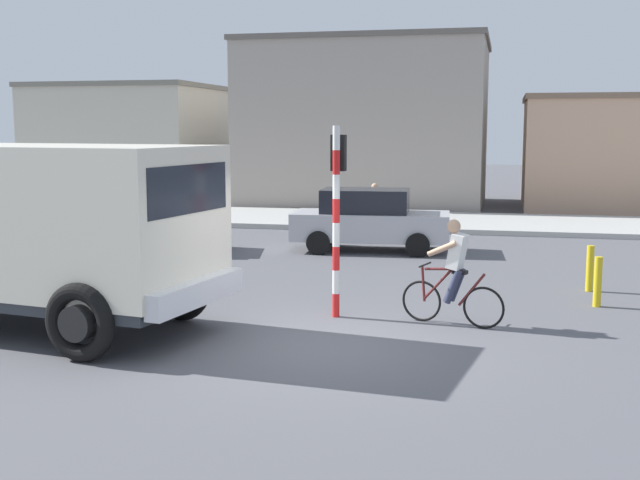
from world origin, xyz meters
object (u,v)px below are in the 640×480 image
cyclist (453,272)px  bollard_far (590,269)px  truck_foreground (47,225)px  traffic_light_pole (337,194)px  car_red_near (133,220)px  car_white_mid (369,219)px  pedestrian_near_kerb (375,211)px  bollard_near (598,282)px

cyclist → bollard_far: 4.15m
truck_foreground → traffic_light_pole: size_ratio=1.79×
cyclist → truck_foreground: bearing=-164.4°
car_red_near → car_white_mid: size_ratio=1.04×
pedestrian_near_kerb → cyclist: bearing=-73.5°
pedestrian_near_kerb → bollard_near: bearing=-55.4°
bollard_near → pedestrian_near_kerb: bearing=124.6°
cyclist → car_white_mid: size_ratio=0.42×
car_white_mid → bollard_far: (5.05, -4.19, -0.37)m
truck_foreground → cyclist: (6.16, 1.72, -0.80)m
car_red_near → bollard_far: (10.98, -2.79, -0.37)m
traffic_light_pole → bollard_near: size_ratio=3.56×
car_red_near → bollard_far: 11.34m
car_white_mid → bollard_near: size_ratio=4.56×
bollard_near → car_red_near: bearing=159.1°
truck_foreground → bollard_near: 9.41m
truck_foreground → bollard_near: (8.59, 3.66, -1.22)m
cyclist → pedestrian_near_kerb: cyclist is taller
car_white_mid → pedestrian_near_kerb: 1.99m
traffic_light_pole → bollard_far: traffic_light_pole is taller
truck_foreground → bollard_far: 10.04m
traffic_light_pole → pedestrian_near_kerb: traffic_light_pole is taller
traffic_light_pole → pedestrian_near_kerb: (-0.85, 9.30, -1.22)m
truck_foreground → car_red_near: truck_foreground is taller
bollard_near → bollard_far: bearing=90.0°
cyclist → car_red_near: 10.53m
cyclist → car_white_mid: 7.97m
car_white_mid → pedestrian_near_kerb: (-0.18, 1.98, 0.03)m
car_red_near → truck_foreground: bearing=-73.0°
bollard_near → bollard_far: same height
truck_foreground → traffic_light_pole: (4.21, 1.93, 0.40)m
car_red_near → pedestrian_near_kerb: (5.75, 3.38, 0.03)m
cyclist → bollard_far: size_ratio=1.91×
cyclist → car_red_near: cyclist is taller
car_red_near → pedestrian_near_kerb: 6.67m
car_white_mid → bollard_near: car_white_mid is taller
traffic_light_pole → car_white_mid: traffic_light_pole is taller
car_red_near → bollard_near: bearing=-20.9°
car_red_near → pedestrian_near_kerb: bearing=30.4°
car_red_near → bollard_far: bearing=-14.3°
car_red_near → pedestrian_near_kerb: pedestrian_near_kerb is taller
truck_foreground → car_white_mid: (3.54, 9.25, -0.85)m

